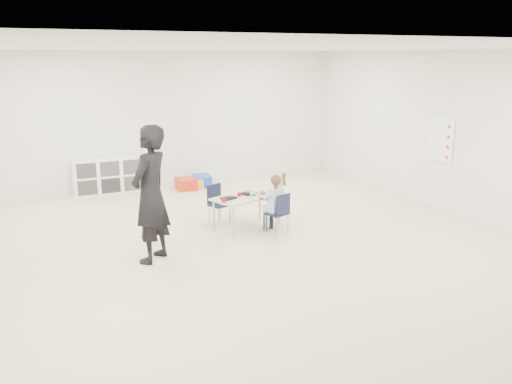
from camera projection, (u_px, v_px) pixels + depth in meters
name	position (u px, v px, depth m)	size (l,w,h in m)	color
room	(252.00, 153.00, 7.40)	(9.00, 9.02, 2.80)	beige
table	(247.00, 211.00, 8.71)	(1.28, 0.93, 0.53)	beige
chair_near	(277.00, 213.00, 8.46)	(0.31, 0.29, 0.63)	black
chair_far	(219.00, 204.00, 8.95)	(0.31, 0.29, 0.63)	black
child	(277.00, 201.00, 8.41)	(0.42, 0.42, 1.00)	#A8C2E3
lunch_tray_near	(249.00, 193.00, 8.74)	(0.22, 0.16, 0.03)	black
lunch_tray_far	(229.00, 198.00, 8.44)	(0.22, 0.16, 0.03)	black
milk_carton	(253.00, 193.00, 8.59)	(0.07, 0.07, 0.10)	white
bread_roll	(263.00, 192.00, 8.74)	(0.09, 0.09, 0.07)	#B18F48
apple_near	(239.00, 194.00, 8.58)	(0.07, 0.07, 0.07)	maroon
apple_far	(224.00, 200.00, 8.25)	(0.07, 0.07, 0.07)	maroon
cubby_shelf	(109.00, 175.00, 10.91)	(1.40, 0.40, 0.70)	white
rules_poster	(440.00, 139.00, 9.62)	(0.02, 0.60, 0.80)	white
adult	(151.00, 194.00, 7.14)	(0.67, 0.44, 1.85)	black
bin_red	(186.00, 184.00, 11.21)	(0.37, 0.47, 0.23)	red
bin_yellow	(192.00, 183.00, 11.34)	(0.32, 0.41, 0.20)	#F1AA19
bin_blue	(202.00, 181.00, 11.48)	(0.37, 0.47, 0.23)	#183FB9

